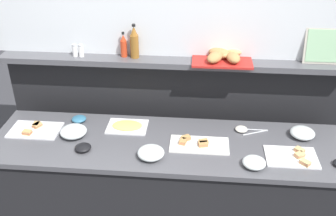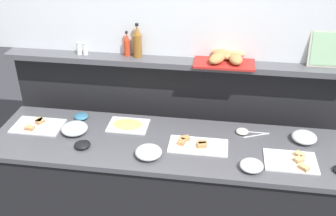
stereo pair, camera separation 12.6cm
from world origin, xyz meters
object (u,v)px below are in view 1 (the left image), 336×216
object	(u,v)px
sandwich_platter_rear	(35,130)
glass_bowl_medium	(302,133)
vinegar_bottle_amber	(134,43)
framed_picture	(323,46)
salt_shaker	(75,50)
condiment_bowl_teal	(83,148)
sandwich_platter_front	(198,144)
glass_bowl_small	(74,132)
hot_sauce_bottle	(124,46)
serving_tongs	(255,131)
condiment_bowl_red	(79,119)
bread_basket	(223,56)
sandwich_platter_side	(293,157)
pepper_shaker	(81,51)
cold_cuts_platter	(127,126)
condiment_bowl_cream	(241,129)
glass_bowl_extra	(254,163)
glass_bowl_large	(151,153)

from	to	relation	value
sandwich_platter_rear	glass_bowl_medium	size ratio (longest dim) A/B	2.09
vinegar_bottle_amber	framed_picture	bearing A→B (deg)	0.97
salt_shaker	condiment_bowl_teal	bearing A→B (deg)	-73.18
sandwich_platter_front	glass_bowl_small	size ratio (longest dim) A/B	2.14
vinegar_bottle_amber	salt_shaker	size ratio (longest dim) A/B	2.71
sandwich_platter_rear	salt_shaker	bearing A→B (deg)	58.12
hot_sauce_bottle	serving_tongs	bearing A→B (deg)	-16.05
condiment_bowl_red	bread_basket	distance (m)	1.08
sandwich_platter_side	vinegar_bottle_amber	bearing A→B (deg)	153.11
sandwich_platter_side	vinegar_bottle_amber	world-z (taller)	vinegar_bottle_amber
bread_basket	glass_bowl_medium	bearing A→B (deg)	-27.80
glass_bowl_medium	pepper_shaker	xyz separation A→B (m)	(-1.51, 0.27, 0.41)
cold_cuts_platter	vinegar_bottle_amber	size ratio (longest dim) A/B	1.15
glass_bowl_medium	bread_basket	xyz separation A→B (m)	(-0.54, 0.28, 0.41)
sandwich_platter_front	condiment_bowl_cream	bearing A→B (deg)	34.04
condiment_bowl_red	bread_basket	xyz separation A→B (m)	(0.97, 0.22, 0.42)
sandwich_platter_rear	serving_tongs	bearing A→B (deg)	4.52
sandwich_platter_front	hot_sauce_bottle	world-z (taller)	hot_sauce_bottle
cold_cuts_platter	serving_tongs	world-z (taller)	cold_cuts_platter
sandwich_platter_rear	condiment_bowl_cream	bearing A→B (deg)	4.97
glass_bowl_extra	condiment_bowl_cream	distance (m)	0.38
sandwich_platter_rear	glass_bowl_medium	distance (m)	1.77
glass_bowl_extra	serving_tongs	xyz separation A→B (m)	(0.05, 0.37, -0.02)
vinegar_bottle_amber	hot_sauce_bottle	size ratio (longest dim) A/B	1.34
sandwich_platter_front	sandwich_platter_side	xyz separation A→B (m)	(0.58, -0.08, -0.00)
condiment_bowl_red	sandwich_platter_side	bearing A→B (deg)	-12.05
condiment_bowl_teal	framed_picture	xyz separation A→B (m)	(1.50, 0.58, 0.50)
sandwich_platter_front	pepper_shaker	size ratio (longest dim) A/B	4.28
sandwich_platter_front	glass_bowl_small	world-z (taller)	glass_bowl_small
pepper_shaker	condiment_bowl_teal	bearing A→B (deg)	-77.54
serving_tongs	framed_picture	size ratio (longest dim) A/B	0.79
serving_tongs	condiment_bowl_red	bearing A→B (deg)	178.60
condiment_bowl_teal	pepper_shaker	xyz separation A→B (m)	(-0.12, 0.54, 0.43)
glass_bowl_small	vinegar_bottle_amber	size ratio (longest dim) A/B	0.74
serving_tongs	cold_cuts_platter	bearing A→B (deg)	-178.66
framed_picture	bread_basket	bearing A→B (deg)	-177.70
sandwich_platter_side	condiment_bowl_teal	bearing A→B (deg)	-178.57
sandwich_platter_side	glass_bowl_small	world-z (taller)	glass_bowl_small
sandwich_platter_rear	condiment_bowl_teal	bearing A→B (deg)	-26.10
sandwich_platter_front	serving_tongs	xyz separation A→B (m)	(0.38, 0.19, -0.00)
glass_bowl_large	bread_basket	bearing A→B (deg)	54.52
bread_basket	framed_picture	world-z (taller)	framed_picture
serving_tongs	condiment_bowl_cream	bearing A→B (deg)	177.65
sandwich_platter_front	framed_picture	size ratio (longest dim) A/B	1.56
sandwich_platter_front	glass_bowl_large	world-z (taller)	glass_bowl_large
vinegar_bottle_amber	glass_bowl_medium	bearing A→B (deg)	-14.22
condiment_bowl_teal	hot_sauce_bottle	xyz separation A→B (m)	(0.17, 0.57, 0.46)
framed_picture	serving_tongs	bearing A→B (deg)	-146.15
glass_bowl_large	condiment_bowl_red	size ratio (longest dim) A/B	1.63
sandwich_platter_rear	salt_shaker	size ratio (longest dim) A/B	3.83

